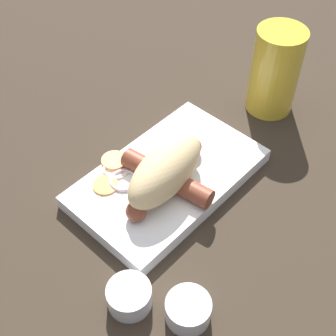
# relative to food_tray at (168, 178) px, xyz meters

# --- Properties ---
(ground_plane) EXTENTS (3.00, 3.00, 0.00)m
(ground_plane) POSITION_rel_food_tray_xyz_m (0.00, 0.00, -0.01)
(ground_plane) COLOR #33281E
(food_tray) EXTENTS (0.26, 0.16, 0.02)m
(food_tray) POSITION_rel_food_tray_xyz_m (0.00, 0.00, 0.00)
(food_tray) COLOR white
(food_tray) RESTS_ON ground_plane
(bread_roll) EXTENTS (0.15, 0.08, 0.06)m
(bread_roll) POSITION_rel_food_tray_xyz_m (0.02, 0.01, 0.04)
(bread_roll) COLOR #DBBC84
(bread_roll) RESTS_ON food_tray
(sausage) EXTENTS (0.16, 0.14, 0.03)m
(sausage) POSITION_rel_food_tray_xyz_m (0.02, 0.01, 0.02)
(sausage) COLOR brown
(sausage) RESTS_ON food_tray
(pickled_veggies) EXTENTS (0.09, 0.08, 0.00)m
(pickled_veggies) POSITION_rel_food_tray_xyz_m (0.05, -0.05, 0.01)
(pickled_veggies) COLOR #F99E4C
(pickled_veggies) RESTS_ON food_tray
(condiment_cup_near) EXTENTS (0.05, 0.05, 0.03)m
(condiment_cup_near) POSITION_rel_food_tray_xyz_m (0.16, 0.09, 0.00)
(condiment_cup_near) COLOR silver
(condiment_cup_near) RESTS_ON ground_plane
(condiment_cup_far) EXTENTS (0.05, 0.05, 0.03)m
(condiment_cup_far) POSITION_rel_food_tray_xyz_m (0.13, 0.15, 0.00)
(condiment_cup_far) COLOR silver
(condiment_cup_far) RESTS_ON ground_plane
(drink_glass) EXTENTS (0.08, 0.08, 0.14)m
(drink_glass) POSITION_rel_food_tray_xyz_m (-0.23, 0.01, 0.06)
(drink_glass) COLOR gold
(drink_glass) RESTS_ON ground_plane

